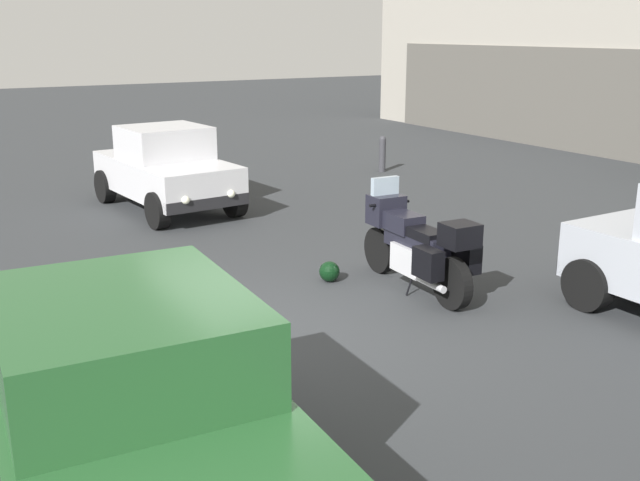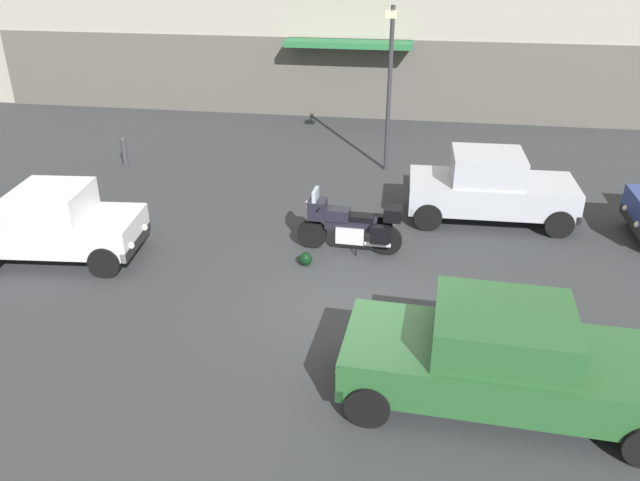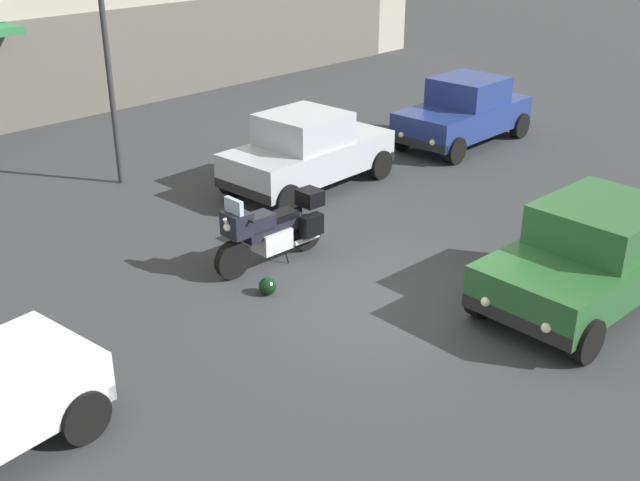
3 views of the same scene
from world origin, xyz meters
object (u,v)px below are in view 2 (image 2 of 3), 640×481
at_px(bollard_curbside, 124,150).
at_px(motorcycle, 351,225).
at_px(car_sedan_far, 502,358).
at_px(car_hatchback_near, 490,187).
at_px(helmet, 306,259).
at_px(car_compact_side, 56,224).
at_px(streetlamp_curbside, 390,74).

bearing_deg(bollard_curbside, motorcycle, -31.84).
distance_m(car_sedan_far, bollard_curbside, 13.31).
xyz_separation_m(car_hatchback_near, bollard_curbside, (-10.19, 2.29, -0.35)).
relative_size(motorcycle, car_hatchback_near, 0.58).
xyz_separation_m(motorcycle, bollard_curbside, (-7.18, 4.46, -0.17)).
bearing_deg(motorcycle, helmet, 45.43).
height_order(car_compact_side, bollard_curbside, car_compact_side).
distance_m(helmet, streetlamp_curbside, 6.60).
xyz_separation_m(helmet, car_hatchback_near, (3.86, 2.96, 0.67)).
height_order(helmet, car_hatchback_near, car_hatchback_near).
distance_m(car_sedan_far, car_compact_side, 9.24).
distance_m(helmet, car_sedan_far, 5.14).
xyz_separation_m(motorcycle, car_hatchback_near, (3.01, 2.17, 0.19)).
relative_size(car_hatchback_near, streetlamp_curbside, 0.87).
height_order(helmet, bollard_curbside, bollard_curbside).
relative_size(motorcycle, car_sedan_far, 0.49).
distance_m(motorcycle, bollard_curbside, 8.45).
distance_m(car_sedan_far, streetlamp_curbside, 10.10).
distance_m(car_compact_side, bollard_curbside, 5.85).
xyz_separation_m(car_compact_side, streetlamp_curbside, (6.39, 6.40, 1.98)).
bearing_deg(motorcycle, bollard_curbside, -29.42).
bearing_deg(car_compact_side, streetlamp_curbside, 39.75).
bearing_deg(bollard_curbside, car_compact_side, -78.37).
height_order(car_hatchback_near, car_compact_side, car_hatchback_near).
relative_size(motorcycle, bollard_curbside, 2.65).
bearing_deg(helmet, motorcycle, 43.00).
bearing_deg(helmet, car_sedan_far, -46.61).
bearing_deg(motorcycle, car_sedan_far, 123.00).
distance_m(motorcycle, helmet, 1.25).
bearing_deg(car_hatchback_near, motorcycle, -145.70).
distance_m(car_hatchback_near, bollard_curbside, 10.45).
bearing_deg(streetlamp_curbside, helmet, -101.82).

